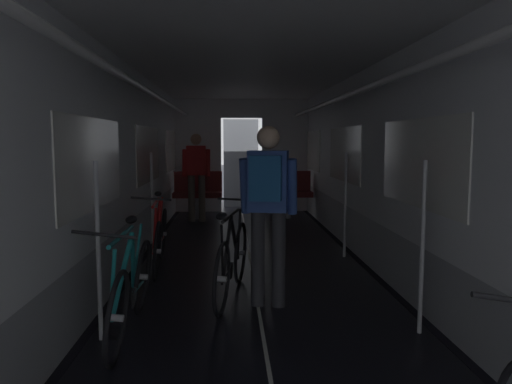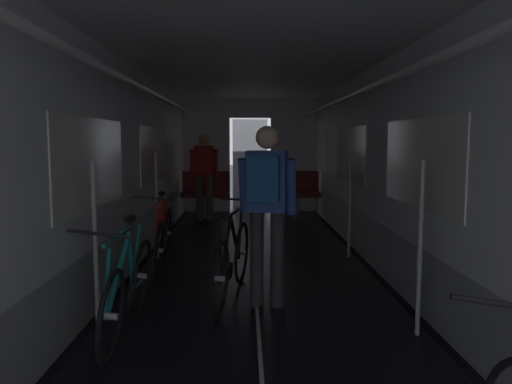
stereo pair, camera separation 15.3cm
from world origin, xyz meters
name	(u,v)px [view 1 (the left image)]	position (x,y,z in m)	size (l,w,h in m)	color
train_car_shell	(254,127)	(0.00, 3.60, 1.70)	(3.14, 12.34, 2.57)	black
bench_seat_far_left	(198,190)	(-0.90, 8.07, 0.57)	(0.98, 0.51, 0.95)	gray
bench_seat_far_right	(287,190)	(0.90, 8.07, 0.57)	(0.98, 0.51, 0.95)	gray
bicycle_teal	(131,288)	(-1.05, 2.18, 0.38)	(0.44, 1.69, 0.95)	black
bicycle_red	(160,238)	(-1.11, 4.22, 0.38)	(0.44, 1.69, 0.95)	black
person_cyclist_aisle	(268,199)	(0.09, 2.79, 1.02)	(0.56, 0.44, 1.69)	#2D2D33
bicycle_black_in_aisle	(232,260)	(-0.24, 3.06, 0.38)	(0.47, 1.67, 0.94)	black
person_standing_near_bench	(196,171)	(-0.90, 7.70, 0.98)	(0.53, 0.23, 1.69)	brown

